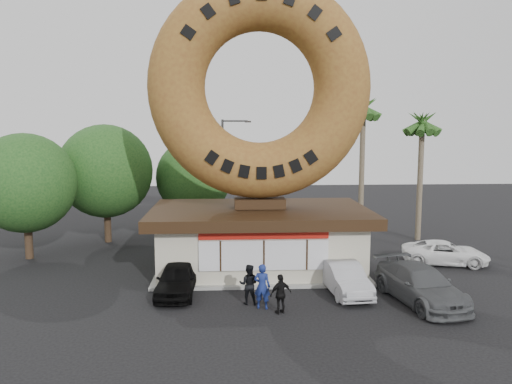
{
  "coord_description": "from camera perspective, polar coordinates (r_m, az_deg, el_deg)",
  "views": [
    {
      "loc": [
        -1.63,
        -19.48,
        7.39
      ],
      "look_at": [
        -0.3,
        4.0,
        4.37
      ],
      "focal_mm": 35.0,
      "sensor_mm": 36.0,
      "label": 1
    }
  ],
  "objects": [
    {
      "name": "tree_far",
      "position": [
        30.82,
        -24.87,
        0.93
      ],
      "size": [
        5.6,
        5.6,
        7.14
      ],
      "color": "#473321",
      "rests_on": "ground"
    },
    {
      "name": "palm_near",
      "position": [
        34.72,
        12.16,
        8.83
      ],
      "size": [
        2.6,
        2.6,
        9.75
      ],
      "color": "#726651",
      "rests_on": "ground"
    },
    {
      "name": "street_lamp",
      "position": [
        35.6,
        -3.59,
        2.6
      ],
      "size": [
        2.11,
        0.2,
        8.0
      ],
      "color": "#59595E",
      "rests_on": "ground"
    },
    {
      "name": "tree_west",
      "position": [
        33.53,
        -16.81,
        2.29
      ],
      "size": [
        6.0,
        6.0,
        7.65
      ],
      "color": "#473321",
      "rests_on": "ground"
    },
    {
      "name": "person_right",
      "position": [
        20.38,
        2.84,
        -11.55
      ],
      "size": [
        1.02,
        0.73,
        1.61
      ],
      "primitive_type": "imported",
      "rotation": [
        0.0,
        0.0,
        3.54
      ],
      "color": "black",
      "rests_on": "ground"
    },
    {
      "name": "ground",
      "position": [
        20.9,
        1.49,
        -13.4
      ],
      "size": [
        90.0,
        90.0,
        0.0
      ],
      "primitive_type": "plane",
      "color": "black",
      "rests_on": "ground"
    },
    {
      "name": "car_black",
      "position": [
        22.86,
        -9.03,
        -9.81
      ],
      "size": [
        1.82,
        4.16,
        1.4
      ],
      "primitive_type": "imported",
      "rotation": [
        0.0,
        0.0,
        -0.04
      ],
      "color": "black",
      "rests_on": "ground"
    },
    {
      "name": "person_left",
      "position": [
        20.83,
        0.71,
        -10.73
      ],
      "size": [
        0.78,
        0.62,
        1.88
      ],
      "primitive_type": "imported",
      "rotation": [
        0.0,
        0.0,
        2.87
      ],
      "color": "navy",
      "rests_on": "ground"
    },
    {
      "name": "car_silver",
      "position": [
        23.09,
        10.09,
        -9.68
      ],
      "size": [
        1.81,
        4.28,
        1.37
      ],
      "primitive_type": "imported",
      "rotation": [
        0.0,
        0.0,
        0.09
      ],
      "color": "#AAABB0",
      "rests_on": "ground"
    },
    {
      "name": "tree_mid",
      "position": [
        34.72,
        -7.13,
        1.68
      ],
      "size": [
        5.2,
        5.2,
        6.63
      ],
      "color": "#473321",
      "rests_on": "ground"
    },
    {
      "name": "car_grey",
      "position": [
        22.71,
        18.29,
        -10.02
      ],
      "size": [
        3.08,
        5.61,
        1.54
      ],
      "primitive_type": "imported",
      "rotation": [
        0.0,
        0.0,
        0.18
      ],
      "color": "#56585B",
      "rests_on": "ground"
    },
    {
      "name": "donut_shop",
      "position": [
        26.13,
        0.42,
        -5.12
      ],
      "size": [
        11.2,
        7.2,
        3.8
      ],
      "color": "#B9B49E",
      "rests_on": "ground"
    },
    {
      "name": "palm_far",
      "position": [
        34.38,
        18.47,
        7.09
      ],
      "size": [
        2.6,
        2.6,
        8.75
      ],
      "color": "#726651",
      "rests_on": "ground"
    },
    {
      "name": "giant_donut",
      "position": [
        25.61,
        0.44,
        11.84
      ],
      "size": [
        11.23,
        2.86,
        11.23
      ],
      "primitive_type": "torus",
      "rotation": [
        1.57,
        0.0,
        0.0
      ],
      "color": "olive",
      "rests_on": "donut_shop"
    },
    {
      "name": "car_white",
      "position": [
        29.33,
        20.81,
        -6.5
      ],
      "size": [
        4.91,
        3.12,
        1.26
      ],
      "primitive_type": "imported",
      "rotation": [
        0.0,
        0.0,
        1.33
      ],
      "color": "white",
      "rests_on": "ground"
    },
    {
      "name": "person_center",
      "position": [
        21.37,
        -0.83,
        -10.5
      ],
      "size": [
        0.94,
        0.79,
        1.71
      ],
      "primitive_type": "imported",
      "rotation": [
        0.0,
        0.0,
        2.95
      ],
      "color": "black",
      "rests_on": "ground"
    }
  ]
}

